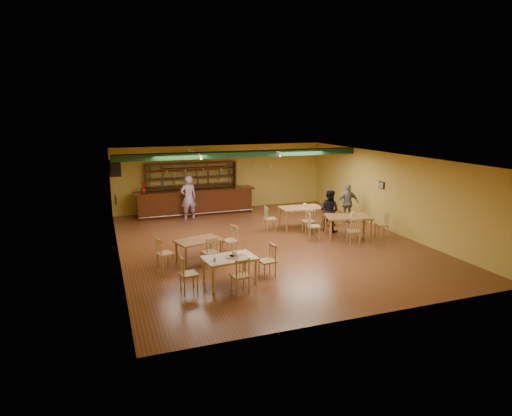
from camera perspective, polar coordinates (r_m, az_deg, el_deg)
name	(u,v)px	position (r m, az deg, el deg)	size (l,w,h in m)	color
floor	(268,243)	(15.36, 1.58, -4.58)	(12.00, 12.00, 0.00)	#582F19
ceiling_beam	(243,154)	(17.40, -1.76, 7.08)	(10.00, 0.30, 0.25)	#113318
track_rail_left	(195,152)	(17.51, -8.03, 7.22)	(0.05, 2.50, 0.05)	white
track_rail_right	(270,150)	(18.43, 1.83, 7.60)	(0.05, 2.50, 0.05)	white
ac_unit	(115,168)	(18.00, -17.93, 4.99)	(0.34, 0.70, 0.48)	white
picture_left	(116,200)	(14.93, -17.91, 1.04)	(0.04, 0.34, 0.28)	black
picture_right	(382,185)	(17.77, 16.12, 2.90)	(0.04, 0.34, 0.28)	black
bar_counter	(195,202)	(19.61, -7.96, 0.76)	(5.36, 0.85, 1.13)	#39190B
back_bar_hutch	(192,187)	(20.12, -8.39, 2.71)	(4.14, 0.40, 2.28)	#39190B
poinsettia	(143,188)	(19.15, -14.57, 2.57)	(0.24, 0.24, 0.43)	red
dining_table_b	(301,217)	(17.33, 5.91, -1.25)	(1.66, 1.00, 0.83)	#976535
dining_table_c	(199,250)	(13.58, -7.49, -5.50)	(1.36, 0.82, 0.68)	#976535
dining_table_d	(348,227)	(16.25, 11.94, -2.42)	(1.62, 0.97, 0.81)	#976535
near_table	(230,270)	(11.77, -3.47, -8.14)	(1.37, 0.88, 0.73)	tan
pizza_tray	(233,257)	(11.67, -3.03, -6.37)	(0.40, 0.40, 0.01)	silver
parmesan_shaker	(215,259)	(11.38, -5.42, -6.64)	(0.07, 0.07, 0.11)	#EAE5C6
napkin_stack	(239,253)	(11.91, -2.18, -5.92)	(0.20, 0.15, 0.03)	white
pizza_server	(238,255)	(11.75, -2.42, -6.18)	(0.32, 0.09, 0.00)	silver
side_plate	(251,257)	(11.62, -0.66, -6.44)	(0.22, 0.22, 0.01)	white
patron_bar	(189,198)	(18.66, -8.83, 1.33)	(0.69, 0.45, 1.89)	#864AA2
patron_right_a	(329,210)	(16.92, 9.55, -0.32)	(0.79, 0.61, 1.62)	black
patron_right_b	(348,203)	(18.43, 11.92, 0.63)	(0.95, 0.39, 1.61)	gray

